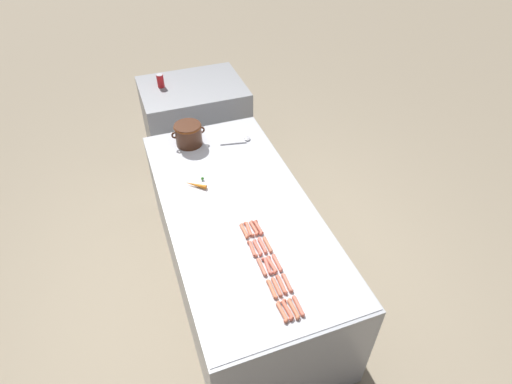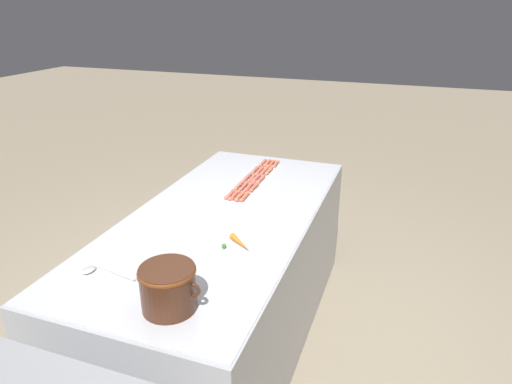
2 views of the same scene
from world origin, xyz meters
TOP-DOWN VIEW (x-y plane):
  - ground_plane at (0.00, 0.00)m, footprint 20.00×20.00m
  - griddle_counter at (0.00, 0.00)m, footprint 1.00×2.15m
  - hot_dog_0 at (-0.04, -0.89)m, footprint 0.03×0.14m
  - hot_dog_1 at (-0.04, -0.73)m, footprint 0.03×0.14m
  - hot_dog_2 at (-0.04, -0.57)m, footprint 0.02×0.14m
  - hot_dog_3 at (-0.04, -0.41)m, footprint 0.03×0.14m
  - hot_dog_4 at (-0.04, -0.25)m, footprint 0.03×0.14m
  - hot_dog_5 at (-0.01, -0.89)m, footprint 0.03×0.14m
  - hot_dog_6 at (-0.01, -0.73)m, footprint 0.02×0.14m
  - hot_dog_7 at (-0.00, -0.57)m, footprint 0.03×0.14m
  - hot_dog_8 at (-0.01, -0.41)m, footprint 0.03×0.14m
  - hot_dog_9 at (-0.01, -0.25)m, footprint 0.03×0.14m
  - hot_dog_10 at (0.03, -0.89)m, footprint 0.03×0.14m
  - hot_dog_11 at (0.03, -0.72)m, footprint 0.03×0.14m
  - hot_dog_12 at (0.03, -0.57)m, footprint 0.03×0.14m
  - hot_dog_13 at (0.03, -0.41)m, footprint 0.03×0.14m
  - hot_dog_14 at (0.03, -0.25)m, footprint 0.03×0.14m
  - hot_dog_15 at (0.06, -0.88)m, footprint 0.02×0.14m
  - hot_dog_16 at (0.06, -0.72)m, footprint 0.03×0.14m
  - hot_dog_17 at (0.06, -0.57)m, footprint 0.03×0.14m
  - hot_dog_18 at (0.06, -0.41)m, footprint 0.03×0.14m
  - hot_dog_19 at (0.06, -0.25)m, footprint 0.03×0.14m
  - bean_pot at (-0.14, 0.85)m, footprint 0.28×0.23m
  - serving_spoon at (0.28, 0.74)m, footprint 0.27×0.09m
  - carrot at (-0.22, 0.30)m, footprint 0.15×0.13m

SIDE VIEW (x-z plane):
  - ground_plane at x=0.00m, z-range 0.00..0.00m
  - griddle_counter at x=0.00m, z-range 0.00..0.85m
  - serving_spoon at x=0.28m, z-range 0.85..0.86m
  - hot_dog_0 at x=-0.04m, z-range 0.85..0.87m
  - hot_dog_1 at x=-0.04m, z-range 0.85..0.87m
  - hot_dog_2 at x=-0.04m, z-range 0.85..0.87m
  - hot_dog_3 at x=-0.04m, z-range 0.85..0.87m
  - hot_dog_4 at x=-0.04m, z-range 0.85..0.87m
  - hot_dog_5 at x=-0.01m, z-range 0.85..0.87m
  - hot_dog_6 at x=-0.01m, z-range 0.85..0.87m
  - hot_dog_7 at x=0.00m, z-range 0.85..0.87m
  - hot_dog_8 at x=-0.01m, z-range 0.85..0.87m
  - hot_dog_9 at x=-0.01m, z-range 0.85..0.87m
  - hot_dog_10 at x=0.03m, z-range 0.85..0.87m
  - hot_dog_11 at x=0.03m, z-range 0.85..0.87m
  - hot_dog_12 at x=0.03m, z-range 0.85..0.87m
  - hot_dog_13 at x=0.03m, z-range 0.85..0.87m
  - hot_dog_14 at x=0.03m, z-range 0.85..0.87m
  - hot_dog_15 at x=0.06m, z-range 0.85..0.87m
  - hot_dog_16 at x=0.06m, z-range 0.85..0.87m
  - hot_dog_17 at x=0.06m, z-range 0.85..0.87m
  - hot_dog_18 at x=0.06m, z-range 0.85..0.87m
  - hot_dog_19 at x=0.06m, z-range 0.85..0.87m
  - carrot at x=-0.22m, z-range 0.85..0.88m
  - bean_pot at x=-0.14m, z-range 0.86..1.04m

